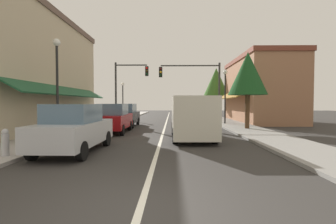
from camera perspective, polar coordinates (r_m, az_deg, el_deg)
The scene contains 18 objects.
ground_plane at distance 21.95m, azimuth -0.47°, elevation -2.67°, with size 80.00×80.00×0.00m, color #33302D.
sidewalk_left at distance 22.76m, azimuth -14.47°, elevation -2.41°, with size 2.60×56.00×0.12m, color #A39E99.
sidewalk_right at distance 22.49m, azimuth 13.69°, elevation -2.46°, with size 2.60×56.00×0.12m, color gray.
lane_center_stripe at distance 21.95m, azimuth -0.47°, elevation -2.66°, with size 0.14×52.00×0.01m, color silver.
storefront_left_block at distance 18.56m, azimuth -29.79°, elevation 8.22°, with size 5.41×14.20×7.77m.
storefront_right_block at distance 25.38m, azimuth 20.64°, elevation 4.84°, with size 5.85×10.20×6.19m.
parked_car_nearest_left at distance 9.61m, azimuth -20.96°, elevation -3.59°, with size 1.84×4.13×1.77m.
parked_car_second_left at distance 15.33m, azimuth -12.60°, elevation -1.45°, with size 1.82×4.12×1.77m.
parked_car_third_left at distance 19.35m, azimuth -9.97°, elevation -0.72°, with size 1.83×4.12×1.77m.
van_in_lane at distance 12.48m, azimuth 5.56°, elevation -0.97°, with size 2.06×5.21×2.12m.
traffic_signal_mast_arm at distance 22.30m, azimuth 6.90°, elevation 7.06°, with size 5.52×0.50×5.44m.
traffic_signal_left_corner at distance 23.60m, azimuth -9.62°, elevation 6.73°, with size 3.22×0.50×5.66m.
street_lamp_left_near at distance 13.46m, azimuth -24.42°, elevation 8.44°, with size 0.36×0.36×4.99m.
street_lamp_right_mid at distance 21.01m, azimuth 13.18°, elevation 5.53°, with size 0.36×0.36×4.57m.
street_lamp_left_far at distance 28.14m, azimuth -10.48°, elevation 4.17°, with size 0.36×0.36×4.17m.
tree_right_near at distance 17.38m, azimuth 18.07°, elevation 8.43°, with size 2.59×2.59×5.22m.
tree_right_far at distance 30.88m, azimuth 11.16°, elevation 6.83°, with size 3.10×3.10×6.13m.
fire_hydrant at distance 9.42m, azimuth -33.65°, elevation -5.92°, with size 0.22×0.22×0.87m.
Camera 1 is at (0.55, -3.87, 1.80)m, focal length 26.17 mm.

